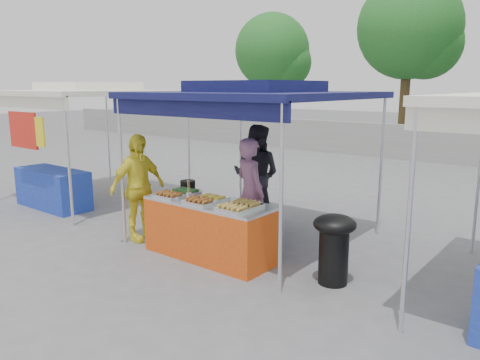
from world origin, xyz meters
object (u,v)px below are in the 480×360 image
Objects in this scene: vendor_table at (210,229)px; helper_man at (256,175)px; customer_person at (138,188)px; wok_burner at (334,243)px; cooking_pot at (188,185)px; vendor_woman at (250,193)px.

helper_man reaches higher than vendor_table.
wok_burner is at bearing -80.10° from customer_person.
customer_person reaches higher than wok_burner.
vendor_table is 8.28× the size of cooking_pot.
vendor_table is 1.16× the size of vendor_woman.
cooking_pot is at bearing 162.73° from wok_burner.
helper_man reaches higher than cooking_pot.
cooking_pot is (-0.82, 0.37, 0.50)m from vendor_table.
helper_man is 2.13m from customer_person.
customer_person is (-1.44, -0.14, 0.45)m from vendor_table.
vendor_woman reaches higher than cooking_pot.
cooking_pot is at bearing 155.80° from vendor_table.
customer_person is (-1.63, -0.85, 0.01)m from vendor_woman.
vendor_table is 1.02m from cooking_pot.
cooking_pot reaches higher than wok_burner.
vendor_table is 1.09× the size of helper_man.
vendor_woman is at bearing 75.11° from vendor_table.
customer_person reaches higher than vendor_table.
wok_burner is 3.36m from customer_person.
customer_person reaches higher than vendor_woman.
vendor_woman is 0.99× the size of customer_person.
vendor_woman is at bearing -59.51° from customer_person.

